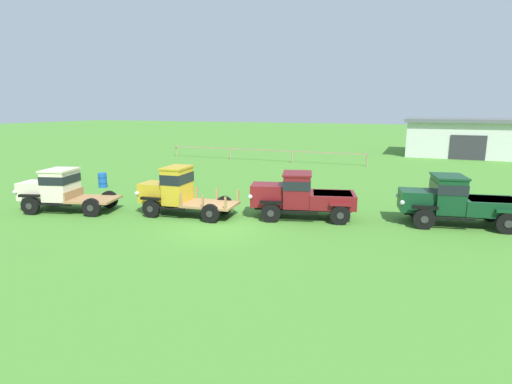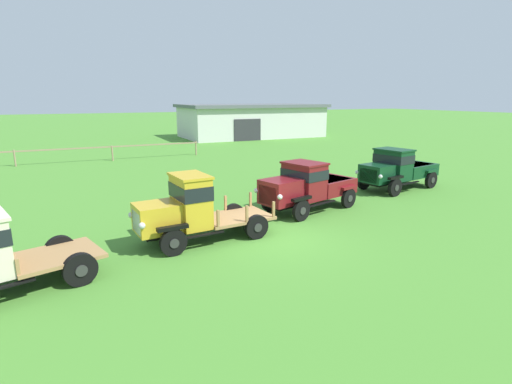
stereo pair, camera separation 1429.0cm
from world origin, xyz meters
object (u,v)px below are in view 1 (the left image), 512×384
at_px(farm_shed, 490,137).
at_px(vintage_truck_midrow_center, 300,195).
at_px(vintage_truck_foreground_near, 59,189).
at_px(vintage_truck_second_in_line, 176,191).
at_px(oil_drum_beside_row, 103,180).
at_px(vintage_truck_far_side, 456,200).

distance_m(farm_shed, vintage_truck_midrow_center, 33.21).
xyz_separation_m(vintage_truck_foreground_near, vintage_truck_second_in_line, (5.71, 1.61, 0.06)).
bearing_deg(vintage_truck_second_in_line, vintage_truck_midrow_center, 16.21).
bearing_deg(vintage_truck_foreground_near, vintage_truck_second_in_line, 15.71).
xyz_separation_m(vintage_truck_midrow_center, oil_drum_beside_row, (-13.74, 2.22, -0.64)).
height_order(vintage_truck_second_in_line, oil_drum_beside_row, vintage_truck_second_in_line).
relative_size(farm_shed, vintage_truck_foreground_near, 3.34).
bearing_deg(oil_drum_beside_row, vintage_truck_foreground_near, -66.25).
bearing_deg(farm_shed, vintage_truck_midrow_center, -110.49).
relative_size(vintage_truck_second_in_line, vintage_truck_far_side, 0.94).
distance_m(vintage_truck_far_side, oil_drum_beside_row, 20.25).
distance_m(vintage_truck_foreground_near, oil_drum_beside_row, 6.00).
bearing_deg(vintage_truck_second_in_line, vintage_truck_far_side, 14.33).
xyz_separation_m(farm_shed, vintage_truck_far_side, (-5.13, -29.64, -0.88)).
bearing_deg(vintage_truck_foreground_near, vintage_truck_far_side, 14.78).
bearing_deg(vintage_truck_second_in_line, oil_drum_beside_row, 154.55).
height_order(farm_shed, vintage_truck_second_in_line, farm_shed).
height_order(vintage_truck_foreground_near, vintage_truck_second_in_line, vintage_truck_second_in_line).
relative_size(vintage_truck_foreground_near, vintage_truck_midrow_center, 1.01).
xyz_separation_m(farm_shed, vintage_truck_foreground_near, (-22.96, -34.34, -0.88)).
distance_m(vintage_truck_foreground_near, vintage_truck_midrow_center, 11.79).
bearing_deg(oil_drum_beside_row, vintage_truck_far_side, -2.16).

